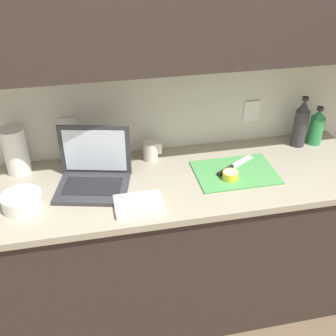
{
  "coord_description": "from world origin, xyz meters",
  "views": [
    {
      "loc": [
        -0.21,
        -1.68,
        2.05
      ],
      "look_at": [
        0.14,
        -0.01,
        0.97
      ],
      "focal_mm": 45.0,
      "sensor_mm": 36.0,
      "label": 1
    }
  ],
  "objects_px": {
    "laptop": "(94,172)",
    "bottle_oil_tall": "(316,127)",
    "knife": "(229,168)",
    "bottle_green_soda": "(301,124)",
    "paper_towel_roll": "(16,151)",
    "bowl_white": "(22,201)",
    "cutting_board": "(235,172)",
    "lemon_half_cut": "(230,175)",
    "measuring_cup": "(151,150)"
  },
  "relations": [
    {
      "from": "measuring_cup",
      "to": "bowl_white",
      "type": "xyz_separation_m",
      "value": [
        -0.63,
        -0.3,
        -0.02
      ]
    },
    {
      "from": "cutting_board",
      "to": "bottle_green_soda",
      "type": "bearing_deg",
      "value": 25.23
    },
    {
      "from": "bottle_green_soda",
      "to": "paper_towel_roll",
      "type": "height_order",
      "value": "bottle_green_soda"
    },
    {
      "from": "bottle_green_soda",
      "to": "laptop",
      "type": "bearing_deg",
      "value": -172.18
    },
    {
      "from": "measuring_cup",
      "to": "laptop",
      "type": "bearing_deg",
      "value": -150.3
    },
    {
      "from": "lemon_half_cut",
      "to": "bottle_oil_tall",
      "type": "relative_size",
      "value": 0.35
    },
    {
      "from": "cutting_board",
      "to": "bottle_oil_tall",
      "type": "distance_m",
      "value": 0.59
    },
    {
      "from": "bottle_green_soda",
      "to": "bottle_oil_tall",
      "type": "xyz_separation_m",
      "value": [
        0.1,
        0.0,
        -0.03
      ]
    },
    {
      "from": "knife",
      "to": "paper_towel_roll",
      "type": "bearing_deg",
      "value": 136.5
    },
    {
      "from": "bottle_oil_tall",
      "to": "paper_towel_roll",
      "type": "bearing_deg",
      "value": 178.83
    },
    {
      "from": "bottle_oil_tall",
      "to": "knife",
      "type": "bearing_deg",
      "value": -162.49
    },
    {
      "from": "knife",
      "to": "paper_towel_roll",
      "type": "xyz_separation_m",
      "value": [
        -1.04,
        0.21,
        0.1
      ]
    },
    {
      "from": "cutting_board",
      "to": "lemon_half_cut",
      "type": "xyz_separation_m",
      "value": [
        -0.05,
        -0.05,
        0.02
      ]
    },
    {
      "from": "knife",
      "to": "bottle_oil_tall",
      "type": "xyz_separation_m",
      "value": [
        0.56,
        0.18,
        0.08
      ]
    },
    {
      "from": "measuring_cup",
      "to": "paper_towel_roll",
      "type": "distance_m",
      "value": 0.68
    },
    {
      "from": "knife",
      "to": "bottle_green_soda",
      "type": "height_order",
      "value": "bottle_green_soda"
    },
    {
      "from": "bowl_white",
      "to": "lemon_half_cut",
      "type": "bearing_deg",
      "value": 0.88
    },
    {
      "from": "bowl_white",
      "to": "paper_towel_roll",
      "type": "distance_m",
      "value": 0.32
    },
    {
      "from": "laptop",
      "to": "paper_towel_roll",
      "type": "bearing_deg",
      "value": 166.43
    },
    {
      "from": "knife",
      "to": "bottle_green_soda",
      "type": "relative_size",
      "value": 0.85
    },
    {
      "from": "bottle_oil_tall",
      "to": "lemon_half_cut",
      "type": "bearing_deg",
      "value": -156.0
    },
    {
      "from": "bottle_green_soda",
      "to": "bowl_white",
      "type": "bearing_deg",
      "value": -169.33
    },
    {
      "from": "bottle_green_soda",
      "to": "paper_towel_roll",
      "type": "xyz_separation_m",
      "value": [
        -1.51,
        0.03,
        -0.01
      ]
    },
    {
      "from": "laptop",
      "to": "bowl_white",
      "type": "bearing_deg",
      "value": -146.0
    },
    {
      "from": "laptop",
      "to": "paper_towel_roll",
      "type": "xyz_separation_m",
      "value": [
        -0.37,
        0.19,
        0.06
      ]
    },
    {
      "from": "measuring_cup",
      "to": "bowl_white",
      "type": "height_order",
      "value": "measuring_cup"
    },
    {
      "from": "laptop",
      "to": "cutting_board",
      "type": "height_order",
      "value": "laptop"
    },
    {
      "from": "knife",
      "to": "measuring_cup",
      "type": "bearing_deg",
      "value": 120.03
    },
    {
      "from": "knife",
      "to": "bottle_oil_tall",
      "type": "relative_size",
      "value": 1.11
    },
    {
      "from": "lemon_half_cut",
      "to": "measuring_cup",
      "type": "bearing_deg",
      "value": 141.13
    },
    {
      "from": "cutting_board",
      "to": "lemon_half_cut",
      "type": "distance_m",
      "value": 0.07
    },
    {
      "from": "laptop",
      "to": "measuring_cup",
      "type": "height_order",
      "value": "laptop"
    },
    {
      "from": "bottle_green_soda",
      "to": "paper_towel_roll",
      "type": "distance_m",
      "value": 1.51
    },
    {
      "from": "knife",
      "to": "lemon_half_cut",
      "type": "bearing_deg",
      "value": -137.81
    },
    {
      "from": "knife",
      "to": "bowl_white",
      "type": "height_order",
      "value": "bowl_white"
    },
    {
      "from": "laptop",
      "to": "bottle_green_soda",
      "type": "distance_m",
      "value": 1.15
    },
    {
      "from": "laptop",
      "to": "knife",
      "type": "height_order",
      "value": "laptop"
    },
    {
      "from": "lemon_half_cut",
      "to": "paper_towel_roll",
      "type": "xyz_separation_m",
      "value": [
        -1.02,
        0.29,
        0.09
      ]
    },
    {
      "from": "bottle_green_soda",
      "to": "measuring_cup",
      "type": "height_order",
      "value": "bottle_green_soda"
    },
    {
      "from": "knife",
      "to": "measuring_cup",
      "type": "xyz_separation_m",
      "value": [
        -0.37,
        0.2,
        0.03
      ]
    },
    {
      "from": "measuring_cup",
      "to": "cutting_board",
      "type": "bearing_deg",
      "value": -29.92
    },
    {
      "from": "cutting_board",
      "to": "lemon_half_cut",
      "type": "height_order",
      "value": "lemon_half_cut"
    },
    {
      "from": "bottle_green_soda",
      "to": "bottle_oil_tall",
      "type": "relative_size",
      "value": 1.3
    },
    {
      "from": "laptop",
      "to": "bottle_oil_tall",
      "type": "relative_size",
      "value": 1.77
    },
    {
      "from": "laptop",
      "to": "bottle_oil_tall",
      "type": "height_order",
      "value": "laptop"
    },
    {
      "from": "laptop",
      "to": "bottle_green_soda",
      "type": "relative_size",
      "value": 1.36
    },
    {
      "from": "laptop",
      "to": "bottle_oil_tall",
      "type": "distance_m",
      "value": 1.25
    },
    {
      "from": "bottle_oil_tall",
      "to": "measuring_cup",
      "type": "xyz_separation_m",
      "value": [
        -0.94,
        0.02,
        -0.05
      ]
    },
    {
      "from": "bowl_white",
      "to": "knife",
      "type": "bearing_deg",
      "value": 5.61
    },
    {
      "from": "bottle_oil_tall",
      "to": "measuring_cup",
      "type": "distance_m",
      "value": 0.94
    }
  ]
}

